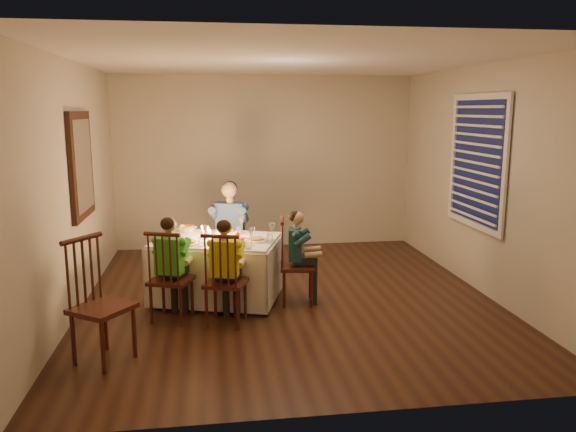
{
  "coord_description": "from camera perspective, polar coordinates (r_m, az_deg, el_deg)",
  "views": [
    {
      "loc": [
        -0.86,
        -6.0,
        2.1
      ],
      "look_at": [
        0.02,
        0.15,
        0.91
      ],
      "focal_mm": 35.0,
      "sensor_mm": 36.0,
      "label": 1
    }
  ],
  "objects": [
    {
      "name": "ground",
      "position": [
        6.41,
        0.03,
        -8.27
      ],
      "size": [
        5.0,
        5.0,
        0.0
      ],
      "primitive_type": "plane",
      "color": "black",
      "rests_on": "ground"
    },
    {
      "name": "child_green",
      "position": [
        5.89,
        -11.63,
        -10.28
      ],
      "size": [
        0.44,
        0.42,
        1.06
      ],
      "primitive_type": null,
      "rotation": [
        0.0,
        0.0,
        2.8
      ],
      "color": "green",
      "rests_on": "ground"
    },
    {
      "name": "orange_fruit",
      "position": [
        6.21,
        -5.31,
        -1.94
      ],
      "size": [
        0.08,
        0.08,
        0.08
      ],
      "primitive_type": "sphere",
      "color": "#E44F13",
      "rests_on": "dining_table"
    },
    {
      "name": "window_blinds",
      "position": [
        6.85,
        18.57,
        5.26
      ],
      "size": [
        0.07,
        1.34,
        1.54
      ],
      "color": "black",
      "rests_on": "wall_right"
    },
    {
      "name": "wall_left",
      "position": [
        6.21,
        -21.0,
        2.72
      ],
      "size": [
        0.02,
        5.0,
        2.6
      ],
      "primitive_type": "cube",
      "color": "beige",
      "rests_on": "ground"
    },
    {
      "name": "candle_left",
      "position": [
        6.24,
        -8.1,
        -1.84
      ],
      "size": [
        0.06,
        0.06,
        0.1
      ],
      "primitive_type": "cylinder",
      "color": "white",
      "rests_on": "dining_table"
    },
    {
      "name": "candle_right",
      "position": [
        6.2,
        -6.71,
        -1.89
      ],
      "size": [
        0.06,
        0.06,
        0.1
      ],
      "primitive_type": "cylinder",
      "color": "white",
      "rests_on": "dining_table"
    },
    {
      "name": "wall_back",
      "position": [
        8.58,
        -2.34,
        5.47
      ],
      "size": [
        4.5,
        0.02,
        2.6
      ],
      "primitive_type": "cube",
      "color": "beige",
      "rests_on": "ground"
    },
    {
      "name": "chair_end",
      "position": [
        6.25,
        0.96,
        -8.78
      ],
      "size": [
        0.42,
        0.43,
        0.94
      ],
      "primitive_type": null,
      "rotation": [
        0.0,
        0.0,
        1.44
      ],
      "color": "#34140E",
      "rests_on": "ground"
    },
    {
      "name": "dining_table",
      "position": [
        6.27,
        -7.24,
        -4.09
      ],
      "size": [
        1.56,
        1.31,
        0.66
      ],
      "rotation": [
        0.0,
        0.0,
        -0.3
      ],
      "color": "silver",
      "rests_on": "ground"
    },
    {
      "name": "wall_mirror",
      "position": [
        6.47,
        -20.26,
        4.86
      ],
      "size": [
        0.06,
        0.95,
        1.15
      ],
      "color": "black",
      "rests_on": "wall_left"
    },
    {
      "name": "adult",
      "position": [
        7.07,
        -5.82,
        -6.49
      ],
      "size": [
        0.53,
        0.5,
        1.24
      ],
      "primitive_type": null,
      "rotation": [
        0.0,
        0.0,
        -0.23
      ],
      "color": "#324F7E",
      "rests_on": "ground"
    },
    {
      "name": "setting_teal",
      "position": [
        6.09,
        -3.29,
        -2.46
      ],
      "size": [
        0.33,
        0.33,
        0.02
      ],
      "primitive_type": "cylinder",
      "rotation": [
        0.0,
        0.0,
        -0.3
      ],
      "color": "white",
      "rests_on": "dining_table"
    },
    {
      "name": "setting_adult",
      "position": [
        6.5,
        -6.3,
        -1.65
      ],
      "size": [
        0.33,
        0.33,
        0.02
      ],
      "primitive_type": "cylinder",
      "rotation": [
        0.0,
        0.0,
        -0.3
      ],
      "color": "white",
      "rests_on": "dining_table"
    },
    {
      "name": "wall_right",
      "position": [
        6.81,
        19.17,
        3.49
      ],
      "size": [
        0.02,
        5.0,
        2.6
      ],
      "primitive_type": "cube",
      "color": "beige",
      "rests_on": "ground"
    },
    {
      "name": "chair_extra",
      "position": [
        5.14,
        -18.02,
        -13.84
      ],
      "size": [
        0.59,
        0.6,
        1.07
      ],
      "primitive_type": null,
      "rotation": [
        0.0,
        0.0,
        0.95
      ],
      "color": "#34140E",
      "rests_on": "ground"
    },
    {
      "name": "chair_near_right",
      "position": [
        5.72,
        -6.25,
        -10.74
      ],
      "size": [
        0.48,
        0.47,
        0.94
      ],
      "primitive_type": null,
      "rotation": [
        0.0,
        0.0,
        2.83
      ],
      "color": "#34140E",
      "rests_on": "ground"
    },
    {
      "name": "child_teal",
      "position": [
        6.25,
        0.96,
        -8.78
      ],
      "size": [
        0.34,
        0.37,
        1.03
      ],
      "primitive_type": null,
      "rotation": [
        0.0,
        0.0,
        1.44
      ],
      "color": "#1A3C43",
      "rests_on": "ground"
    },
    {
      "name": "squash",
      "position": [
        6.63,
        -10.72,
        -1.23
      ],
      "size": [
        0.09,
        0.09,
        0.09
      ],
      "primitive_type": "sphere",
      "color": "yellow",
      "rests_on": "dining_table"
    },
    {
      "name": "chair_near_left",
      "position": [
        5.89,
        -11.63,
        -10.28
      ],
      "size": [
        0.49,
        0.48,
        0.94
      ],
      "primitive_type": null,
      "rotation": [
        0.0,
        0.0,
        2.8
      ],
      "color": "#34140E",
      "rests_on": "ground"
    },
    {
      "name": "chair_adult",
      "position": [
        7.07,
        -5.82,
        -6.49
      ],
      "size": [
        0.46,
        0.45,
        0.94
      ],
      "primitive_type": null,
      "rotation": [
        0.0,
        0.0,
        -0.23
      ],
      "color": "#34140E",
      "rests_on": "ground"
    },
    {
      "name": "ceiling",
      "position": [
        6.08,
        0.03,
        15.56
      ],
      "size": [
        5.0,
        5.0,
        0.0
      ],
      "primitive_type": "plane",
      "color": "white",
      "rests_on": "wall_back"
    },
    {
      "name": "setting_green",
      "position": [
        6.04,
        -10.12,
        -2.72
      ],
      "size": [
        0.33,
        0.33,
        0.02
      ],
      "primitive_type": "cylinder",
      "rotation": [
        0.0,
        0.0,
        -0.3
      ],
      "color": "white",
      "rests_on": "dining_table"
    },
    {
      "name": "setting_yellow",
      "position": [
        5.86,
        -5.45,
        -3.01
      ],
      "size": [
        0.33,
        0.33,
        0.02
      ],
      "primitive_type": "cylinder",
      "rotation": [
        0.0,
        0.0,
        -0.3
      ],
      "color": "white",
      "rests_on": "dining_table"
    },
    {
      "name": "child_yellow",
      "position": [
        5.72,
        -6.25,
        -10.74
      ],
      "size": [
        0.42,
        0.41,
        1.05
      ],
      "primitive_type": null,
      "rotation": [
        0.0,
        0.0,
        2.83
      ],
      "color": "yellow",
      "rests_on": "ground"
    },
    {
      "name": "serving_bowl",
      "position": [
        6.65,
        -10.22,
        -1.33
      ],
      "size": [
        0.28,
        0.28,
        0.05
      ],
      "primitive_type": "imported",
      "rotation": [
        0.0,
        0.0,
        -0.45
      ],
      "color": "white",
      "rests_on": "dining_table"
    }
  ]
}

